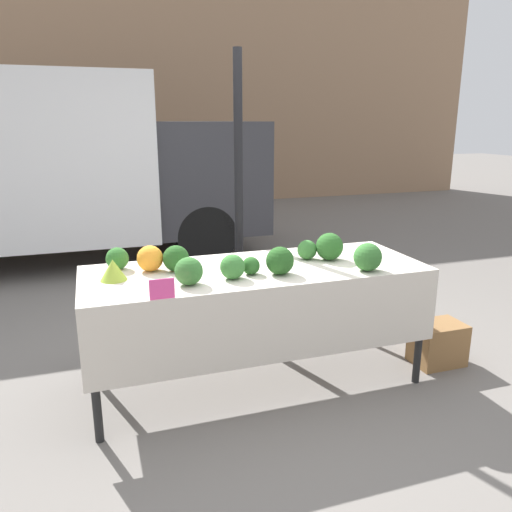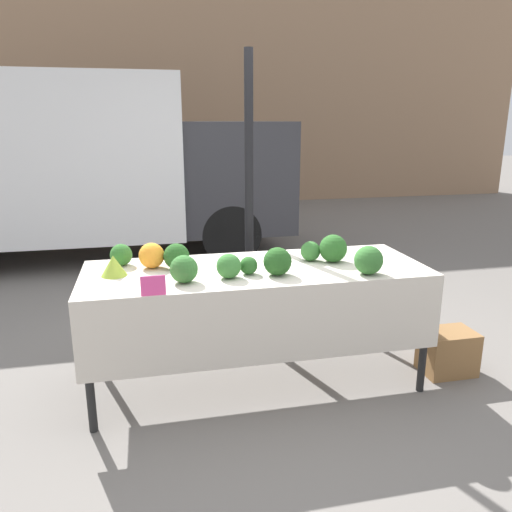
% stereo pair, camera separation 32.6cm
% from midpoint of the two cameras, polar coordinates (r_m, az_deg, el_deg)
% --- Properties ---
extents(ground_plane, '(40.00, 40.00, 0.00)m').
position_cam_midpoint_polar(ground_plane, '(3.61, 2.67, -14.19)').
color(ground_plane, slate).
extents(building_facade, '(16.00, 0.60, 5.92)m').
position_cam_midpoint_polar(building_facade, '(11.28, -8.73, 21.12)').
color(building_facade, '#9E7A5B').
rests_on(building_facade, ground_plane).
extents(tent_pole, '(0.07, 0.07, 2.29)m').
position_cam_midpoint_polar(tent_pole, '(3.98, 1.55, 6.21)').
color(tent_pole, black).
rests_on(tent_pole, ground_plane).
extents(parked_truck, '(4.90, 1.90, 2.31)m').
position_cam_midpoint_polar(parked_truck, '(6.86, -17.68, 10.09)').
color(parked_truck, white).
rests_on(parked_truck, ground_plane).
extents(market_table, '(2.24, 0.83, 0.83)m').
position_cam_midpoint_polar(market_table, '(3.25, 3.13, -3.38)').
color(market_table, beige).
rests_on(market_table, ground_plane).
extents(orange_cauliflower, '(0.17, 0.17, 0.17)m').
position_cam_midpoint_polar(orange_cauliflower, '(3.29, -9.10, 0.01)').
color(orange_cauliflower, orange).
rests_on(orange_cauliflower, market_table).
extents(romanesco_head, '(0.16, 0.16, 0.13)m').
position_cam_midpoint_polar(romanesco_head, '(3.17, -13.18, -1.13)').
color(romanesco_head, '#93B238').
rests_on(romanesco_head, market_table).
extents(broccoli_head_0, '(0.15, 0.15, 0.15)m').
position_cam_midpoint_polar(broccoli_head_0, '(3.39, -12.54, 0.09)').
color(broccoli_head_0, '#2D6628').
rests_on(broccoli_head_0, market_table).
extents(broccoli_head_1, '(0.15, 0.15, 0.15)m').
position_cam_midpoint_polar(broccoli_head_1, '(3.04, -0.08, -1.20)').
color(broccoli_head_1, '#387533').
rests_on(broccoli_head_1, market_table).
extents(broccoli_head_2, '(0.17, 0.17, 0.17)m').
position_cam_midpoint_polar(broccoli_head_2, '(3.25, -6.27, -0.06)').
color(broccoli_head_2, '#23511E').
rests_on(broccoli_head_2, market_table).
extents(broccoli_head_3, '(0.18, 0.18, 0.18)m').
position_cam_midpoint_polar(broccoli_head_3, '(3.23, 15.58, -0.50)').
color(broccoli_head_3, '#336B2D').
rests_on(broccoli_head_3, market_table).
extents(broccoli_head_4, '(0.14, 0.14, 0.14)m').
position_cam_midpoint_polar(broccoli_head_4, '(3.46, 8.93, 0.51)').
color(broccoli_head_4, '#336B2D').
rests_on(broccoli_head_4, market_table).
extents(broccoli_head_5, '(0.11, 0.11, 0.11)m').
position_cam_midpoint_polar(broccoli_head_5, '(3.12, 2.13, -1.14)').
color(broccoli_head_5, '#285B23').
rests_on(broccoli_head_5, market_table).
extents(broccoli_head_6, '(0.19, 0.19, 0.19)m').
position_cam_midpoint_polar(broccoli_head_6, '(3.45, 11.50, 0.82)').
color(broccoli_head_6, '#285B23').
rests_on(broccoli_head_6, market_table).
extents(broccoli_head_7, '(0.17, 0.17, 0.17)m').
position_cam_midpoint_polar(broccoli_head_7, '(2.96, -5.15, -1.55)').
color(broccoli_head_7, '#336B2D').
rests_on(broccoli_head_7, market_table).
extents(broccoli_head_8, '(0.18, 0.18, 0.18)m').
position_cam_midpoint_polar(broccoli_head_8, '(3.11, 5.47, -0.66)').
color(broccoli_head_8, '#23511E').
rests_on(broccoli_head_8, market_table).
extents(price_sign, '(0.14, 0.01, 0.11)m').
position_cam_midpoint_polar(price_sign, '(2.77, -8.41, -3.43)').
color(price_sign, '#EF4793').
rests_on(price_sign, market_table).
extents(produce_crate, '(0.36, 0.27, 0.32)m').
position_cam_midpoint_polar(produce_crate, '(3.97, 23.33, -10.08)').
color(produce_crate, olive).
rests_on(produce_crate, ground_plane).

